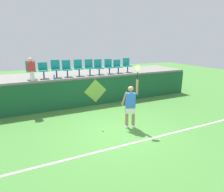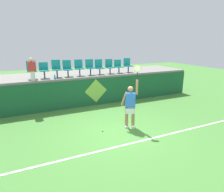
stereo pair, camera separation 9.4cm
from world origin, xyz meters
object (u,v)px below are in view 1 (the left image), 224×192
at_px(stadium_chair_3, 67,68).
at_px(stadium_chair_4, 79,67).
at_px(water_bottle, 54,77).
at_px(stadium_chair_9, 127,65).
at_px(tennis_player, 131,105).
at_px(stadium_chair_6, 99,66).
at_px(stadium_chair_7, 109,66).
at_px(spectator_0, 31,69).
at_px(stadium_chair_8, 118,66).
at_px(stadium_chair_0, 31,69).
at_px(stadium_chair_5, 89,66).
at_px(stadium_chair_2, 56,68).
at_px(tennis_ball, 103,131).
at_px(stadium_chair_1, 43,69).

height_order(stadium_chair_3, stadium_chair_4, stadium_chair_4).
bearing_deg(water_bottle, stadium_chair_9, 6.16).
bearing_deg(tennis_player, stadium_chair_6, 86.35).
relative_size(stadium_chair_3, stadium_chair_9, 1.02).
bearing_deg(stadium_chair_7, spectator_0, -173.96).
relative_size(stadium_chair_8, stadium_chair_9, 0.92).
distance_m(stadium_chair_0, stadium_chair_5, 2.98).
bearing_deg(stadium_chair_2, stadium_chair_7, -0.02).
bearing_deg(tennis_player, stadium_chair_5, 94.25).
xyz_separation_m(tennis_ball, stadium_chair_9, (3.22, 3.86, 1.99)).
relative_size(tennis_ball, stadium_chair_8, 0.09).
relative_size(stadium_chair_5, stadium_chair_9, 1.01).
distance_m(stadium_chair_0, spectator_0, 0.45).
bearing_deg(stadium_chair_9, stadium_chair_1, -179.90).
height_order(stadium_chair_0, stadium_chair_1, stadium_chair_0).
bearing_deg(spectator_0, stadium_chair_6, 7.15).
relative_size(stadium_chair_7, stadium_chair_8, 1.07).
distance_m(tennis_ball, stadium_chair_4, 4.35).
xyz_separation_m(tennis_ball, stadium_chair_7, (2.03, 3.86, 1.97)).
bearing_deg(stadium_chair_3, stadium_chair_4, -0.14).
xyz_separation_m(stadium_chair_7, spectator_0, (-4.16, -0.44, 0.12)).
bearing_deg(stadium_chair_6, water_bottle, -169.42).
distance_m(stadium_chair_6, spectator_0, 3.56).
distance_m(stadium_chair_3, stadium_chair_5, 1.24).
bearing_deg(stadium_chair_6, stadium_chair_8, -0.35).
xyz_separation_m(water_bottle, stadium_chair_6, (2.53, 0.47, 0.33)).
bearing_deg(stadium_chair_3, tennis_player, -68.86).
xyz_separation_m(tennis_ball, stadium_chair_2, (-0.95, 3.86, 2.02)).
distance_m(water_bottle, stadium_chair_4, 1.50).
bearing_deg(tennis_ball, stadium_chair_0, 118.95).
distance_m(stadium_chair_6, stadium_chair_7, 0.63).
relative_size(tennis_player, stadium_chair_8, 3.29).
bearing_deg(stadium_chair_3, tennis_ball, -84.18).
relative_size(stadium_chair_1, stadium_chair_6, 0.95).
bearing_deg(spectator_0, stadium_chair_1, 37.44).
relative_size(stadium_chair_4, stadium_chair_9, 1.03).
bearing_deg(stadium_chair_8, stadium_chair_7, 179.42).
distance_m(tennis_ball, stadium_chair_6, 4.55).
bearing_deg(stadium_chair_9, stadium_chair_3, 179.97).
xyz_separation_m(stadium_chair_4, spectator_0, (-2.37, -0.44, 0.09)).
relative_size(stadium_chair_3, spectator_0, 0.79).
bearing_deg(spectator_0, stadium_chair_9, 4.70).
xyz_separation_m(stadium_chair_2, stadium_chair_9, (4.18, -0.00, -0.03)).
distance_m(water_bottle, stadium_chair_9, 4.40).
height_order(stadium_chair_7, spectator_0, spectator_0).
height_order(stadium_chair_1, stadium_chair_8, stadium_chair_1).
xyz_separation_m(water_bottle, spectator_0, (-1.00, 0.03, 0.45)).
xyz_separation_m(stadium_chair_1, stadium_chair_6, (2.97, 0.01, -0.01)).
distance_m(tennis_player, tennis_ball, 1.47).
distance_m(stadium_chair_4, stadium_chair_6, 1.16).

